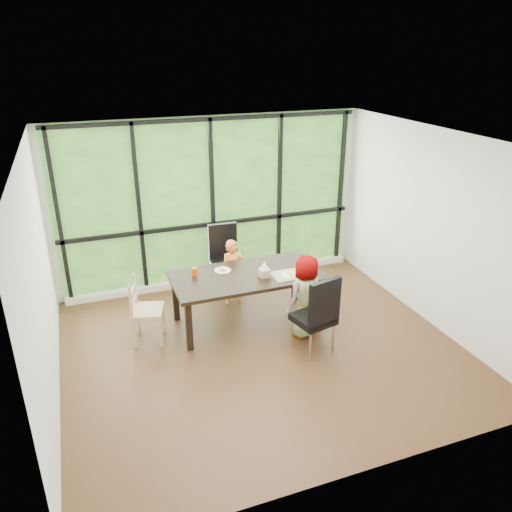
% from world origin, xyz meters
% --- Properties ---
extents(ground, '(5.00, 5.00, 0.00)m').
position_xyz_m(ground, '(0.00, 0.00, 0.00)').
color(ground, black).
rests_on(ground, ground).
extents(back_wall, '(5.00, 0.00, 5.00)m').
position_xyz_m(back_wall, '(0.00, 2.25, 1.35)').
color(back_wall, silver).
rests_on(back_wall, ground).
extents(foliage_backdrop, '(4.80, 0.02, 2.65)m').
position_xyz_m(foliage_backdrop, '(0.00, 2.23, 1.35)').
color(foliage_backdrop, '#26501E').
rests_on(foliage_backdrop, back_wall).
extents(window_mullions, '(4.80, 0.06, 2.65)m').
position_xyz_m(window_mullions, '(0.00, 2.19, 1.35)').
color(window_mullions, black).
rests_on(window_mullions, back_wall).
extents(window_sill, '(4.80, 0.12, 0.10)m').
position_xyz_m(window_sill, '(0.00, 2.15, 0.05)').
color(window_sill, silver).
rests_on(window_sill, ground).
extents(dining_table, '(2.08, 1.04, 0.75)m').
position_xyz_m(dining_table, '(0.05, 0.71, 0.38)').
color(dining_table, black).
rests_on(dining_table, ground).
extents(chair_window_leather, '(0.48, 0.48, 1.08)m').
position_xyz_m(chair_window_leather, '(0.06, 1.75, 0.54)').
color(chair_window_leather, black).
rests_on(chair_window_leather, ground).
extents(chair_interior_leather, '(0.55, 0.55, 1.08)m').
position_xyz_m(chair_interior_leather, '(0.61, -0.26, 0.54)').
color(chair_interior_leather, black).
rests_on(chair_interior_leather, ground).
extents(chair_end_beech, '(0.51, 0.52, 0.90)m').
position_xyz_m(chair_end_beech, '(-1.34, 0.72, 0.45)').
color(chair_end_beech, tan).
rests_on(chair_end_beech, ground).
extents(child_toddler, '(0.38, 0.25, 1.02)m').
position_xyz_m(child_toddler, '(0.05, 1.33, 0.51)').
color(child_toddler, orange).
rests_on(child_toddler, ground).
extents(child_older, '(0.65, 0.52, 1.16)m').
position_xyz_m(child_older, '(0.66, 0.14, 0.58)').
color(child_older, slate).
rests_on(child_older, ground).
extents(placemat, '(0.48, 0.35, 0.01)m').
position_xyz_m(placemat, '(0.60, 0.49, 0.75)').
color(placemat, tan).
rests_on(placemat, dining_table).
extents(plate_far, '(0.23, 0.23, 0.01)m').
position_xyz_m(plate_far, '(-0.23, 0.93, 0.76)').
color(plate_far, white).
rests_on(plate_far, dining_table).
extents(plate_near, '(0.23, 0.23, 0.01)m').
position_xyz_m(plate_near, '(0.59, 0.48, 0.76)').
color(plate_near, white).
rests_on(plate_near, dining_table).
extents(orange_cup, '(0.08, 0.08, 0.12)m').
position_xyz_m(orange_cup, '(-0.64, 0.91, 0.81)').
color(orange_cup, '#DA4506').
rests_on(orange_cup, dining_table).
extents(green_cup, '(0.06, 0.06, 0.10)m').
position_xyz_m(green_cup, '(0.90, 0.44, 0.80)').
color(green_cup, '#4CC83A').
rests_on(green_cup, dining_table).
extents(white_mug, '(0.09, 0.09, 0.09)m').
position_xyz_m(white_mug, '(1.00, 0.79, 0.80)').
color(white_mug, white).
rests_on(white_mug, dining_table).
extents(tissue_box, '(0.13, 0.13, 0.11)m').
position_xyz_m(tissue_box, '(0.25, 0.55, 0.81)').
color(tissue_box, tan).
rests_on(tissue_box, dining_table).
extents(crepe_rolls_far, '(0.10, 0.12, 0.04)m').
position_xyz_m(crepe_rolls_far, '(-0.23, 0.93, 0.78)').
color(crepe_rolls_far, tan).
rests_on(crepe_rolls_far, plate_far).
extents(crepe_rolls_near, '(0.05, 0.12, 0.04)m').
position_xyz_m(crepe_rolls_near, '(0.59, 0.48, 0.78)').
color(crepe_rolls_near, tan).
rests_on(crepe_rolls_near, plate_near).
extents(straw_white, '(0.01, 0.04, 0.20)m').
position_xyz_m(straw_white, '(-0.64, 0.91, 0.91)').
color(straw_white, white).
rests_on(straw_white, orange_cup).
extents(straw_pink, '(0.01, 0.04, 0.20)m').
position_xyz_m(straw_pink, '(0.90, 0.44, 0.89)').
color(straw_pink, pink).
rests_on(straw_pink, green_cup).
extents(tissue, '(0.12, 0.12, 0.11)m').
position_xyz_m(tissue, '(0.25, 0.55, 0.92)').
color(tissue, white).
rests_on(tissue, tissue_box).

